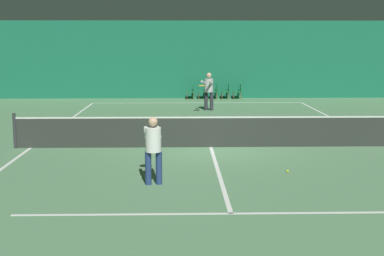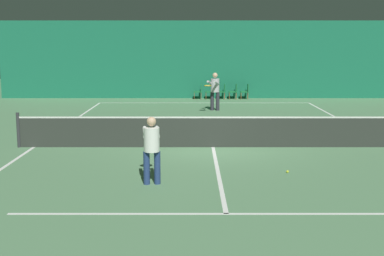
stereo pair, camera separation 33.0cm
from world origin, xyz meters
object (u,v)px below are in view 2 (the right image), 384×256
(tennis_net, at_px, (212,131))
(courtside_chair_0, at_px, (198,90))
(courtside_chair_1, at_px, (210,90))
(courtside_chair_2, at_px, (222,90))
(courtside_chair_3, at_px, (233,90))
(courtside_chair_4, at_px, (245,90))
(player_far, at_px, (214,89))
(player_near, at_px, (151,145))
(tennis_ball, at_px, (287,172))

(tennis_net, height_order, courtside_chair_0, tennis_net)
(courtside_chair_1, xyz_separation_m, courtside_chair_2, (0.65, 0.00, 0.00))
(courtside_chair_3, distance_m, courtside_chair_4, 0.65)
(courtside_chair_0, xyz_separation_m, courtside_chair_1, (0.65, 0.00, 0.00))
(tennis_net, height_order, courtside_chair_2, tennis_net)
(courtside_chair_1, distance_m, courtside_chair_3, 1.31)
(player_far, xyz_separation_m, courtside_chair_2, (0.64, 4.95, -0.54))
(courtside_chair_4, bearing_deg, player_far, -21.48)
(courtside_chair_3, bearing_deg, player_far, -14.66)
(courtside_chair_0, xyz_separation_m, courtside_chair_3, (1.96, 0.00, 0.00))
(player_far, relative_size, courtside_chair_1, 2.10)
(player_far, distance_m, courtside_chair_4, 5.35)
(player_far, distance_m, courtside_chair_3, 5.14)
(player_near, xyz_separation_m, courtside_chair_1, (1.96, 17.95, -0.42))
(courtside_chair_1, relative_size, courtside_chair_4, 1.00)
(courtside_chair_3, bearing_deg, courtside_chair_1, -90.00)
(tennis_net, bearing_deg, player_far, 87.30)
(tennis_net, bearing_deg, courtside_chair_2, 85.60)
(courtside_chair_3, bearing_deg, tennis_ball, 0.02)
(courtside_chair_3, xyz_separation_m, courtside_chair_4, (0.65, 0.00, 0.00))
(courtside_chair_1, xyz_separation_m, tennis_ball, (1.31, -16.96, -0.45))
(courtside_chair_1, distance_m, tennis_ball, 17.02)
(tennis_net, distance_m, courtside_chair_4, 13.93)
(courtside_chair_0, xyz_separation_m, courtside_chair_2, (1.31, 0.00, 0.00))
(courtside_chair_2, xyz_separation_m, tennis_ball, (0.66, -16.96, -0.45))
(tennis_net, relative_size, courtside_chair_0, 14.29)
(player_far, bearing_deg, player_near, 12.28)
(courtside_chair_3, height_order, tennis_ball, courtside_chair_3)
(tennis_net, distance_m, courtside_chair_3, 13.83)
(tennis_ball, bearing_deg, courtside_chair_4, 87.81)
(courtside_chair_0, relative_size, courtside_chair_1, 1.00)
(courtside_chair_2, bearing_deg, courtside_chair_1, -90.00)
(player_near, height_order, courtside_chair_2, player_near)
(tennis_ball, bearing_deg, courtside_chair_1, 94.42)
(player_near, relative_size, courtside_chair_3, 1.84)
(courtside_chair_1, height_order, tennis_ball, courtside_chair_1)
(courtside_chair_0, height_order, courtside_chair_2, same)
(player_near, bearing_deg, player_far, -15.25)
(tennis_net, distance_m, player_far, 8.80)
(player_far, relative_size, courtside_chair_2, 2.10)
(tennis_net, relative_size, player_near, 7.76)
(courtside_chair_0, bearing_deg, tennis_net, 1.04)
(courtside_chair_0, bearing_deg, courtside_chair_4, 90.00)
(courtside_chair_4, bearing_deg, courtside_chair_0, -90.00)
(courtside_chair_4, bearing_deg, courtside_chair_3, -90.00)
(courtside_chair_0, relative_size, tennis_ball, 12.73)
(player_near, distance_m, courtside_chair_0, 18.00)
(courtside_chair_0, bearing_deg, player_near, -4.17)
(courtside_chair_4, relative_size, tennis_ball, 12.73)
(player_far, height_order, courtside_chair_3, player_far)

